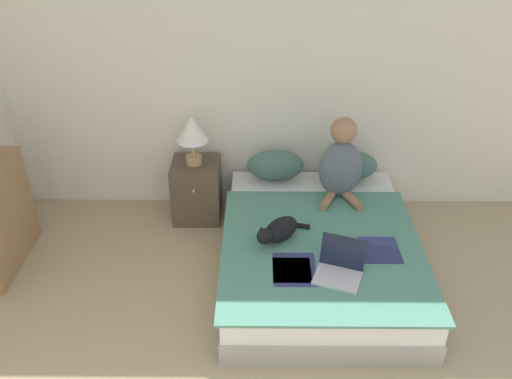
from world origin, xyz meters
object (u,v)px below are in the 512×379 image
person_sitting (341,163)px  laptop_open (339,269)px  cat_tabby (279,230)px  table_lamp (192,131)px  bed (318,252)px  nightstand (197,190)px  pillow_far (349,165)px  pillow_near (275,165)px

person_sitting → laptop_open: bearing=-96.7°
cat_tabby → table_lamp: table_lamp is taller
bed → nightstand: size_ratio=3.64×
pillow_far → nightstand: size_ratio=0.93×
pillow_near → nightstand: (-0.70, -0.05, -0.23)m
laptop_open → pillow_far: bearing=99.1°
person_sitting → laptop_open: size_ratio=1.85×
bed → pillow_far: pillow_far is taller
pillow_far → nightstand: pillow_far is taller
pillow_far → person_sitting: (-0.12, -0.29, 0.18)m
laptop_open → pillow_near: bearing=126.5°
laptop_open → nightstand: (-1.11, 1.27, -0.15)m
pillow_near → bed: bearing=-68.7°
pillow_near → laptop_open: pillow_near is taller
bed → table_lamp: size_ratio=4.43×
person_sitting → nightstand: size_ratio=1.31×
pillow_near → nightstand: bearing=-176.0°
person_sitting → laptop_open: 1.07m
pillow_near → cat_tabby: pillow_near is taller
pillow_near → person_sitting: size_ratio=0.71×
pillow_far → laptop_open: size_ratio=1.31×
cat_tabby → nightstand: 1.14m
pillow_far → person_sitting: size_ratio=0.71×
cat_tabby → table_lamp: size_ratio=0.93×
person_sitting → table_lamp: size_ratio=1.60×
pillow_far → laptop_open: (-0.24, -1.31, -0.08)m
person_sitting → table_lamp: person_sitting is taller
bed → laptop_open: (0.08, -0.49, 0.24)m
bed → cat_tabby: 0.43m
bed → pillow_near: size_ratio=3.92×
person_sitting → table_lamp: bearing=169.0°
cat_tabby → pillow_near: bearing=-135.6°
laptop_open → cat_tabby: bearing=155.2°
cat_tabby → nightstand: (-0.70, 0.87, -0.19)m
pillow_near → nightstand: pillow_near is taller
laptop_open → table_lamp: (-1.11, 1.27, 0.43)m
pillow_far → person_sitting: 0.36m
cat_tabby → laptop_open: bearing=90.0°
cat_tabby → nightstand: cat_tabby is taller
pillow_near → pillow_far: 0.64m
person_sitting → table_lamp: (-1.23, 0.24, 0.17)m
table_lamp → pillow_far: bearing=2.1°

